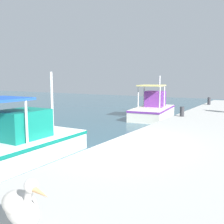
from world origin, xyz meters
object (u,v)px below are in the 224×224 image
(fishing_boat_third, at_px, (153,109))
(mooring_bollard_fourth, at_px, (209,101))
(pelican, at_px, (21,206))
(mooring_bollard_third, at_px, (182,112))
(fishing_boat_second, at_px, (7,146))

(fishing_boat_third, height_order, mooring_bollard_fourth, fishing_boat_third)
(pelican, height_order, mooring_bollard_third, pelican)
(fishing_boat_third, xyz_separation_m, mooring_bollard_third, (-3.51, -3.03, 0.43))
(pelican, distance_m, mooring_bollard_third, 11.00)
(mooring_bollard_fourth, bearing_deg, fishing_boat_third, 138.49)
(fishing_boat_second, distance_m, pelican, 5.50)
(fishing_boat_third, distance_m, mooring_bollard_third, 4.66)
(pelican, relative_size, mooring_bollard_fourth, 1.76)
(fishing_boat_second, xyz_separation_m, mooring_bollard_fourth, (14.82, -3.31, 0.51))
(fishing_boat_second, relative_size, mooring_bollard_fourth, 10.83)
(pelican, bearing_deg, mooring_bollard_fourth, 3.97)
(mooring_bollard_third, bearing_deg, fishing_boat_second, 157.26)
(pelican, relative_size, mooring_bollard_third, 1.93)
(fishing_boat_second, distance_m, mooring_bollard_third, 8.57)
(fishing_boat_third, bearing_deg, fishing_boat_second, 178.62)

